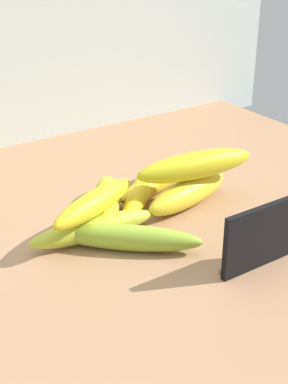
{
  "coord_description": "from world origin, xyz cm",
  "views": [
    {
      "loc": [
        -31.86,
        -58.74,
        42.41
      ],
      "look_at": [
        6.7,
        -0.99,
        8.0
      ],
      "focal_mm": 52.32,
      "sensor_mm": 36.0,
      "label": 1
    }
  ],
  "objects_px": {
    "banana_6": "(197,166)",
    "banana_1": "(93,229)",
    "chalkboard_sign": "(258,240)",
    "banana_4": "(128,238)",
    "banana_7": "(96,204)",
    "banana_5": "(188,193)",
    "banana_2": "(106,201)",
    "banana_3": "(155,183)",
    "banana_0": "(141,192)"
  },
  "relations": [
    {
      "from": "chalkboard_sign",
      "to": "banana_2",
      "type": "xyz_separation_m",
      "value": [
        -0.09,
        0.22,
        -0.02
      ]
    },
    {
      "from": "banana_0",
      "to": "banana_1",
      "type": "relative_size",
      "value": 1.02
    },
    {
      "from": "banana_2",
      "to": "banana_5",
      "type": "relative_size",
      "value": 0.91
    },
    {
      "from": "banana_3",
      "to": "chalkboard_sign",
      "type": "bearing_deg",
      "value": -93.34
    },
    {
      "from": "banana_2",
      "to": "banana_3",
      "type": "height_order",
      "value": "banana_2"
    },
    {
      "from": "banana_2",
      "to": "chalkboard_sign",
      "type": "bearing_deg",
      "value": -68.81
    },
    {
      "from": "banana_0",
      "to": "banana_7",
      "type": "bearing_deg",
      "value": -153.0
    },
    {
      "from": "chalkboard_sign",
      "to": "banana_5",
      "type": "distance_m",
      "value": 0.18
    },
    {
      "from": "banana_1",
      "to": "banana_7",
      "type": "xyz_separation_m",
      "value": [
        0.01,
        0.0,
        0.03
      ]
    },
    {
      "from": "banana_1",
      "to": "banana_5",
      "type": "distance_m",
      "value": 0.17
    },
    {
      "from": "banana_7",
      "to": "banana_0",
      "type": "bearing_deg",
      "value": 27.0
    },
    {
      "from": "banana_0",
      "to": "banana_5",
      "type": "bearing_deg",
      "value": -43.55
    },
    {
      "from": "chalkboard_sign",
      "to": "banana_4",
      "type": "distance_m",
      "value": 0.17
    },
    {
      "from": "chalkboard_sign",
      "to": "banana_2",
      "type": "distance_m",
      "value": 0.24
    },
    {
      "from": "banana_1",
      "to": "banana_4",
      "type": "height_order",
      "value": "banana_4"
    },
    {
      "from": "banana_7",
      "to": "banana_4",
      "type": "bearing_deg",
      "value": -70.54
    },
    {
      "from": "banana_3",
      "to": "banana_4",
      "type": "xyz_separation_m",
      "value": [
        -0.13,
        -0.12,
        0.0
      ]
    },
    {
      "from": "chalkboard_sign",
      "to": "banana_6",
      "type": "xyz_separation_m",
      "value": [
        0.04,
        0.17,
        0.02
      ]
    },
    {
      "from": "banana_0",
      "to": "banana_7",
      "type": "xyz_separation_m",
      "value": [
        -0.11,
        -0.05,
        0.03
      ]
    },
    {
      "from": "banana_6",
      "to": "banana_7",
      "type": "height_order",
      "value": "banana_6"
    },
    {
      "from": "banana_3",
      "to": "banana_7",
      "type": "relative_size",
      "value": 1.01
    },
    {
      "from": "banana_6",
      "to": "banana_0",
      "type": "bearing_deg",
      "value": 140.06
    },
    {
      "from": "banana_3",
      "to": "banana_6",
      "type": "bearing_deg",
      "value": -67.66
    },
    {
      "from": "banana_1",
      "to": "banana_2",
      "type": "xyz_separation_m",
      "value": [
        0.05,
        0.05,
        0.0
      ]
    },
    {
      "from": "banana_2",
      "to": "banana_4",
      "type": "xyz_separation_m",
      "value": [
        -0.03,
        -0.1,
        -0.0
      ]
    },
    {
      "from": "banana_0",
      "to": "banana_4",
      "type": "relative_size",
      "value": 0.95
    },
    {
      "from": "banana_4",
      "to": "banana_5",
      "type": "distance_m",
      "value": 0.15
    },
    {
      "from": "banana_4",
      "to": "banana_7",
      "type": "distance_m",
      "value": 0.06
    },
    {
      "from": "banana_4",
      "to": "banana_7",
      "type": "height_order",
      "value": "banana_7"
    },
    {
      "from": "banana_0",
      "to": "chalkboard_sign",
      "type": "bearing_deg",
      "value": -84.37
    },
    {
      "from": "banana_2",
      "to": "banana_3",
      "type": "distance_m",
      "value": 0.1
    },
    {
      "from": "banana_1",
      "to": "banana_4",
      "type": "distance_m",
      "value": 0.05
    },
    {
      "from": "banana_6",
      "to": "banana_1",
      "type": "bearing_deg",
      "value": -178.87
    },
    {
      "from": "chalkboard_sign",
      "to": "banana_7",
      "type": "bearing_deg",
      "value": 126.8
    },
    {
      "from": "banana_2",
      "to": "banana_6",
      "type": "xyz_separation_m",
      "value": [
        0.13,
        -0.05,
        0.04
      ]
    },
    {
      "from": "banana_0",
      "to": "banana_1",
      "type": "height_order",
      "value": "same"
    },
    {
      "from": "chalkboard_sign",
      "to": "banana_4",
      "type": "relative_size",
      "value": 0.57
    },
    {
      "from": "chalkboard_sign",
      "to": "banana_0",
      "type": "bearing_deg",
      "value": 95.63
    },
    {
      "from": "banana_1",
      "to": "banana_7",
      "type": "distance_m",
      "value": 0.03
    },
    {
      "from": "banana_0",
      "to": "banana_1",
      "type": "bearing_deg",
      "value": -153.48
    },
    {
      "from": "banana_0",
      "to": "banana_7",
      "type": "height_order",
      "value": "banana_7"
    },
    {
      "from": "banana_4",
      "to": "banana_6",
      "type": "height_order",
      "value": "banana_6"
    },
    {
      "from": "banana_0",
      "to": "banana_4",
      "type": "distance_m",
      "value": 0.14
    },
    {
      "from": "banana_4",
      "to": "chalkboard_sign",
      "type": "bearing_deg",
      "value": -47.66
    },
    {
      "from": "banana_0",
      "to": "banana_3",
      "type": "distance_m",
      "value": 0.04
    },
    {
      "from": "banana_4",
      "to": "banana_5",
      "type": "bearing_deg",
      "value": 21.21
    },
    {
      "from": "banana_1",
      "to": "banana_5",
      "type": "xyz_separation_m",
      "value": [
        0.17,
        0.01,
        0.0
      ]
    },
    {
      "from": "chalkboard_sign",
      "to": "banana_1",
      "type": "bearing_deg",
      "value": 129.01
    },
    {
      "from": "chalkboard_sign",
      "to": "banana_0",
      "type": "relative_size",
      "value": 0.6
    },
    {
      "from": "banana_1",
      "to": "chalkboard_sign",
      "type": "bearing_deg",
      "value": -50.99
    }
  ]
}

